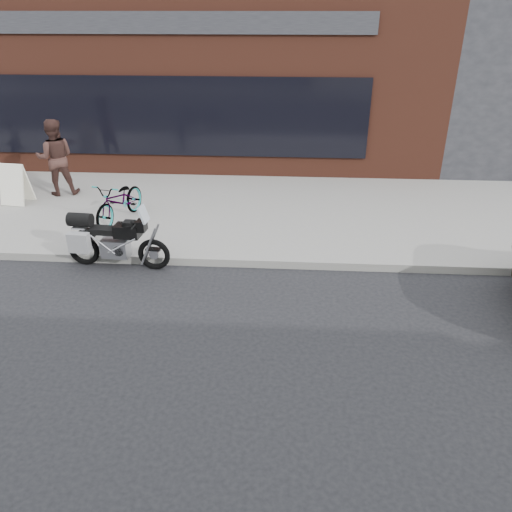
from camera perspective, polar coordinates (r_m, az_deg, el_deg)
name	(u,v)px	position (r m, az deg, el deg)	size (l,w,h in m)	color
ground	(189,437)	(5.90, -7.66, -19.77)	(120.00, 120.00, 0.00)	black
near_sidewalk	(244,205)	(11.78, -1.33, 5.87)	(44.00, 6.00, 0.15)	gray
storefront	(203,71)	(18.31, -6.02, 20.24)	(14.00, 10.07, 4.50)	#5B2B1D
motorcycle	(110,240)	(9.24, -16.37, 1.71)	(1.92, 0.62, 1.21)	black
bicycle_front	(120,201)	(10.89, -15.29, 6.09)	(0.60, 1.71, 0.90)	gray
sandwich_sign	(15,183)	(12.81, -25.84, 7.47)	(0.64, 0.60, 0.92)	white
cafe_table	(8,175)	(13.72, -26.51, 8.30)	(0.80, 0.80, 0.46)	black
cafe_patron_left	(56,158)	(12.91, -21.94, 10.40)	(0.87, 0.68, 1.80)	#432923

